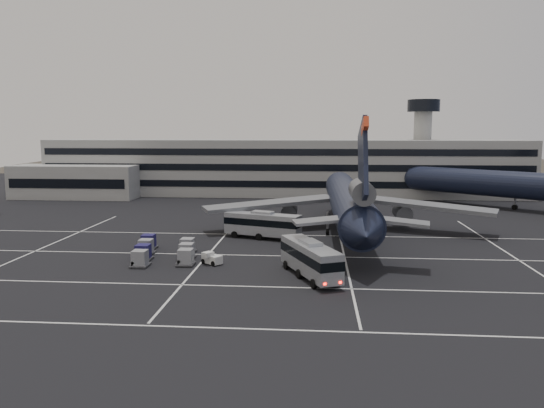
{
  "coord_description": "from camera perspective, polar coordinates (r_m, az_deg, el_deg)",
  "views": [
    {
      "loc": [
        8.11,
        -63.86,
        16.37
      ],
      "look_at": [
        1.4,
        17.5,
        5.0
      ],
      "focal_mm": 35.0,
      "sensor_mm": 36.0,
      "label": 1
    }
  ],
  "objects": [
    {
      "name": "bus_far",
      "position": [
        80.57,
        -1.01,
        -2.13
      ],
      "size": [
        12.17,
        6.56,
        4.21
      ],
      "rotation": [
        0.0,
        0.0,
        1.23
      ],
      "color": "gray",
      "rests_on": "ground"
    },
    {
      "name": "trijet_main",
      "position": [
        84.72,
        8.17,
        0.31
      ],
      "size": [
        47.46,
        57.5,
        18.08
      ],
      "rotation": [
        0.0,
        0.0,
        0.01
      ],
      "color": "black",
      "rests_on": "ground"
    },
    {
      "name": "ground",
      "position": [
        66.42,
        -2.46,
        -6.35
      ],
      "size": [
        260.0,
        260.0,
        0.0
      ],
      "primitive_type": "plane",
      "color": "black",
      "rests_on": "ground"
    },
    {
      "name": "tug_b",
      "position": [
        65.97,
        -6.4,
        -5.86
      ],
      "size": [
        2.85,
        2.67,
        1.58
      ],
      "rotation": [
        0.0,
        0.0,
        0.92
      ],
      "color": "silver",
      "rests_on": "ground"
    },
    {
      "name": "trijet_far",
      "position": [
        120.01,
        25.21,
        1.94
      ],
      "size": [
        47.23,
        42.06,
        18.08
      ],
      "rotation": [
        0.0,
        0.0,
        0.87
      ],
      "color": "black",
      "rests_on": "ground"
    },
    {
      "name": "bus_near",
      "position": [
        59.63,
        4.13,
        -5.74
      ],
      "size": [
        7.25,
        12.0,
        4.2
      ],
      "rotation": [
        0.0,
        0.0,
        0.41
      ],
      "color": "gray",
      "rests_on": "ground"
    },
    {
      "name": "terminal",
      "position": [
        135.78,
        0.03,
        3.94
      ],
      "size": [
        125.0,
        26.0,
        24.0
      ],
      "color": "gray",
      "rests_on": "ground"
    },
    {
      "name": "uld_cluster",
      "position": [
        70.12,
        -11.7,
        -4.91
      ],
      "size": [
        9.89,
        12.41,
        2.02
      ],
      "rotation": [
        0.0,
        0.0,
        0.21
      ],
      "color": "#2D2D30",
      "rests_on": "ground"
    },
    {
      "name": "hills",
      "position": [
        235.79,
        7.08,
        0.94
      ],
      "size": [
        352.0,
        180.0,
        44.0
      ],
      "color": "#38332B",
      "rests_on": "ground"
    },
    {
      "name": "lane_markings",
      "position": [
        67.01,
        -1.57,
        -6.21
      ],
      "size": [
        90.0,
        55.62,
        0.01
      ],
      "color": "silver",
      "rests_on": "ground"
    }
  ]
}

